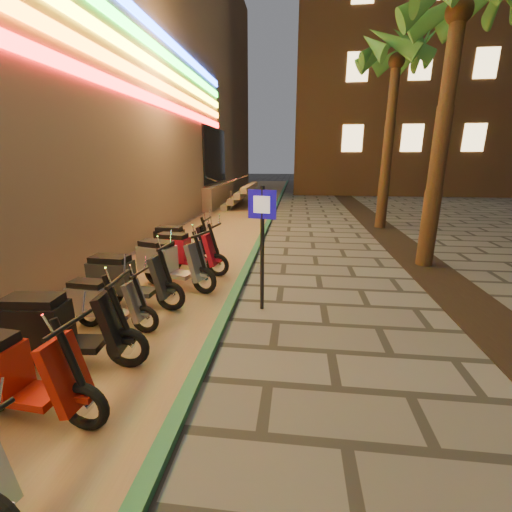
# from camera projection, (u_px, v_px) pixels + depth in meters

# --- Properties ---
(parking_strip) EXTENTS (3.40, 60.00, 0.01)m
(parking_strip) POSITION_uv_depth(u_px,v_px,m) (216.00, 234.00, 12.45)
(parking_strip) COLOR #8C7251
(parking_strip) RESTS_ON ground
(green_curb) EXTENTS (0.18, 60.00, 0.10)m
(green_curb) POSITION_uv_depth(u_px,v_px,m) (263.00, 234.00, 12.24)
(green_curb) COLOR #24613E
(green_curb) RESTS_ON ground
(planting_strip) EXTENTS (1.20, 40.00, 0.02)m
(planting_strip) POSITION_uv_depth(u_px,v_px,m) (458.00, 294.00, 6.97)
(planting_strip) COLOR black
(planting_strip) RESTS_ON ground
(apartment_block) EXTENTS (18.00, 16.06, 25.00)m
(apartment_block) POSITION_uv_depth(u_px,v_px,m) (407.00, 36.00, 28.68)
(apartment_block) COLOR brown
(apartment_block) RESTS_ON ground
(palm_c) EXTENTS (2.97, 3.02, 6.91)m
(palm_c) POSITION_uv_depth(u_px,v_px,m) (460.00, 9.00, 7.30)
(palm_c) COLOR #472D19
(palm_c) RESTS_ON ground
(palm_d) EXTENTS (2.97, 3.02, 7.16)m
(palm_d) POSITION_uv_depth(u_px,v_px,m) (397.00, 61.00, 12.01)
(palm_d) COLOR #472D19
(palm_d) RESTS_ON ground
(pedestrian_sign) EXTENTS (0.49, 0.12, 2.23)m
(pedestrian_sign) POSITION_uv_depth(u_px,v_px,m) (262.00, 232.00, 5.91)
(pedestrian_sign) COLOR black
(pedestrian_sign) RESTS_ON ground
(scooter_5) EXTENTS (1.75, 0.62, 1.23)m
(scooter_5) POSITION_uv_depth(u_px,v_px,m) (10.00, 374.00, 3.51)
(scooter_5) COLOR black
(scooter_5) RESTS_ON ground
(scooter_6) EXTENTS (1.84, 0.67, 1.30)m
(scooter_6) POSITION_uv_depth(u_px,v_px,m) (59.00, 328.00, 4.41)
(scooter_6) COLOR black
(scooter_6) RESTS_ON ground
(scooter_7) EXTENTS (1.49, 0.53, 1.05)m
(scooter_7) POSITION_uv_depth(u_px,v_px,m) (103.00, 303.00, 5.44)
(scooter_7) COLOR black
(scooter_7) RESTS_ON ground
(scooter_8) EXTENTS (1.80, 0.63, 1.27)m
(scooter_8) POSITION_uv_depth(u_px,v_px,m) (126.00, 279.00, 6.22)
(scooter_8) COLOR black
(scooter_8) RESTS_ON ground
(scooter_9) EXTENTS (1.82, 0.96, 1.30)m
(scooter_9) POSITION_uv_depth(u_px,v_px,m) (168.00, 262.00, 7.19)
(scooter_9) COLOR black
(scooter_9) RESTS_ON ground
(scooter_10) EXTENTS (1.79, 0.72, 1.25)m
(scooter_10) POSITION_uv_depth(u_px,v_px,m) (184.00, 251.00, 8.08)
(scooter_10) COLOR black
(scooter_10) RESTS_ON ground
(scooter_11) EXTENTS (1.72, 0.60, 1.21)m
(scooter_11) POSITION_uv_depth(u_px,v_px,m) (179.00, 242.00, 9.07)
(scooter_11) COLOR black
(scooter_11) RESTS_ON ground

